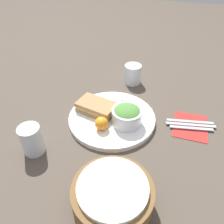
{
  "coord_description": "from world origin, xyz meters",
  "views": [
    {
      "loc": [
        -0.19,
        0.6,
        0.56
      ],
      "look_at": [
        0.0,
        0.0,
        0.04
      ],
      "focal_mm": 35.0,
      "sensor_mm": 36.0,
      "label": 1
    }
  ],
  "objects_px": {
    "plate": "(112,118)",
    "drink_glass": "(32,140)",
    "salad_bowl": "(127,115)",
    "spoon": "(191,128)",
    "water_glass": "(133,74)",
    "fork": "(190,122)",
    "bread_basket": "(113,196)",
    "knife": "(191,125)",
    "sandwich": "(97,107)",
    "dressing_cup": "(127,102)"
  },
  "relations": [
    {
      "from": "plate",
      "to": "drink_glass",
      "type": "bearing_deg",
      "value": 48.07
    },
    {
      "from": "salad_bowl",
      "to": "spoon",
      "type": "height_order",
      "value": "salad_bowl"
    },
    {
      "from": "water_glass",
      "to": "plate",
      "type": "bearing_deg",
      "value": 87.59
    },
    {
      "from": "plate",
      "to": "drink_glass",
      "type": "distance_m",
      "value": 0.3
    },
    {
      "from": "fork",
      "to": "salad_bowl",
      "type": "bearing_deg",
      "value": -168.33
    },
    {
      "from": "salad_bowl",
      "to": "drink_glass",
      "type": "xyz_separation_m",
      "value": [
        0.26,
        0.2,
        -0.01
      ]
    },
    {
      "from": "bread_basket",
      "to": "knife",
      "type": "height_order",
      "value": "bread_basket"
    },
    {
      "from": "plate",
      "to": "salad_bowl",
      "type": "height_order",
      "value": "salad_bowl"
    },
    {
      "from": "fork",
      "to": "spoon",
      "type": "relative_size",
      "value": 1.11
    },
    {
      "from": "spoon",
      "to": "water_glass",
      "type": "bearing_deg",
      "value": 127.57
    },
    {
      "from": "bread_basket",
      "to": "spoon",
      "type": "relative_size",
      "value": 1.33
    },
    {
      "from": "salad_bowl",
      "to": "fork",
      "type": "relative_size",
      "value": 0.63
    },
    {
      "from": "bread_basket",
      "to": "water_glass",
      "type": "bearing_deg",
      "value": -81.68
    },
    {
      "from": "drink_glass",
      "to": "knife",
      "type": "distance_m",
      "value": 0.56
    },
    {
      "from": "sandwich",
      "to": "drink_glass",
      "type": "bearing_deg",
      "value": 60.12
    },
    {
      "from": "plate",
      "to": "spoon",
      "type": "height_order",
      "value": "plate"
    },
    {
      "from": "plate",
      "to": "knife",
      "type": "relative_size",
      "value": 1.81
    },
    {
      "from": "sandwich",
      "to": "drink_glass",
      "type": "distance_m",
      "value": 0.27
    },
    {
      "from": "plate",
      "to": "water_glass",
      "type": "bearing_deg",
      "value": -92.41
    },
    {
      "from": "sandwich",
      "to": "dressing_cup",
      "type": "bearing_deg",
      "value": -145.82
    },
    {
      "from": "dressing_cup",
      "to": "bread_basket",
      "type": "height_order",
      "value": "bread_basket"
    },
    {
      "from": "knife",
      "to": "water_glass",
      "type": "bearing_deg",
      "value": 129.29
    },
    {
      "from": "plate",
      "to": "knife",
      "type": "height_order",
      "value": "plate"
    },
    {
      "from": "drink_glass",
      "to": "bread_basket",
      "type": "distance_m",
      "value": 0.32
    },
    {
      "from": "sandwich",
      "to": "bread_basket",
      "type": "height_order",
      "value": "bread_basket"
    },
    {
      "from": "plate",
      "to": "water_glass",
      "type": "relative_size",
      "value": 3.63
    },
    {
      "from": "drink_glass",
      "to": "spoon",
      "type": "height_order",
      "value": "drink_glass"
    },
    {
      "from": "plate",
      "to": "bread_basket",
      "type": "bearing_deg",
      "value": 107.43
    },
    {
      "from": "salad_bowl",
      "to": "dressing_cup",
      "type": "relative_size",
      "value": 2.16
    },
    {
      "from": "plate",
      "to": "dressing_cup",
      "type": "xyz_separation_m",
      "value": [
        -0.04,
        -0.08,
        0.03
      ]
    },
    {
      "from": "knife",
      "to": "water_glass",
      "type": "xyz_separation_m",
      "value": [
        0.28,
        -0.24,
        0.04
      ]
    },
    {
      "from": "dressing_cup",
      "to": "knife",
      "type": "height_order",
      "value": "dressing_cup"
    },
    {
      "from": "bread_basket",
      "to": "fork",
      "type": "xyz_separation_m",
      "value": [
        -0.18,
        -0.4,
        -0.04
      ]
    },
    {
      "from": "dressing_cup",
      "to": "plate",
      "type": "bearing_deg",
      "value": 64.91
    },
    {
      "from": "spoon",
      "to": "water_glass",
      "type": "distance_m",
      "value": 0.38
    },
    {
      "from": "dressing_cup",
      "to": "water_glass",
      "type": "distance_m",
      "value": 0.21
    },
    {
      "from": "plate",
      "to": "salad_bowl",
      "type": "relative_size",
      "value": 3.01
    },
    {
      "from": "knife",
      "to": "salad_bowl",
      "type": "bearing_deg",
      "value": -172.54
    },
    {
      "from": "knife",
      "to": "fork",
      "type": "bearing_deg",
      "value": 90.0
    },
    {
      "from": "salad_bowl",
      "to": "knife",
      "type": "relative_size",
      "value": 0.6
    },
    {
      "from": "salad_bowl",
      "to": "plate",
      "type": "bearing_deg",
      "value": -18.38
    },
    {
      "from": "drink_glass",
      "to": "bread_basket",
      "type": "relative_size",
      "value": 0.49
    },
    {
      "from": "bread_basket",
      "to": "knife",
      "type": "xyz_separation_m",
      "value": [
        -0.19,
        -0.38,
        -0.04
      ]
    },
    {
      "from": "sandwich",
      "to": "dressing_cup",
      "type": "relative_size",
      "value": 3.19
    },
    {
      "from": "spoon",
      "to": "dressing_cup",
      "type": "bearing_deg",
      "value": 159.46
    },
    {
      "from": "sandwich",
      "to": "spoon",
      "type": "relative_size",
      "value": 1.03
    },
    {
      "from": "sandwich",
      "to": "water_glass",
      "type": "xyz_separation_m",
      "value": [
        -0.08,
        -0.28,
        0.01
      ]
    },
    {
      "from": "fork",
      "to": "spoon",
      "type": "xyz_separation_m",
      "value": [
        -0.01,
        0.04,
        0.0
      ]
    },
    {
      "from": "salad_bowl",
      "to": "spoon",
      "type": "relative_size",
      "value": 0.7
    },
    {
      "from": "plate",
      "to": "spoon",
      "type": "bearing_deg",
      "value": -173.23
    }
  ]
}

